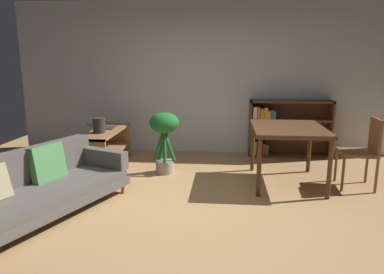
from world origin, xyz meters
TOP-DOWN VIEW (x-y plane):
  - ground_plane at (0.00, 0.00)m, footprint 8.16×8.16m
  - back_wall_panel at (0.00, 2.70)m, footprint 6.80×0.10m
  - fabric_couch at (-1.62, -0.21)m, footprint 1.47×2.06m
  - media_console at (-1.47, 1.57)m, footprint 0.42×1.32m
  - open_laptop at (-1.56, 1.73)m, footprint 0.42×0.30m
  - desk_speaker at (-1.49, 1.35)m, footprint 0.18×0.18m
  - potted_floor_plant at (-0.49, 1.33)m, footprint 0.44×0.44m
  - dining_table at (1.25, 1.03)m, footprint 0.94×1.19m
  - dining_chair_near at (2.22, 0.96)m, footprint 0.47×0.48m
  - bookshelf at (1.42, 2.52)m, footprint 1.41×0.31m

SIDE VIEW (x-z plane):
  - ground_plane at x=0.00m, z-range 0.00..0.00m
  - media_console at x=-1.47m, z-range -0.01..0.58m
  - fabric_couch at x=-1.62m, z-range -0.04..0.68m
  - bookshelf at x=1.42m, z-range 0.00..0.99m
  - dining_chair_near at x=2.22m, z-range 0.06..1.00m
  - open_laptop at x=-1.56m, z-range 0.57..0.66m
  - potted_floor_plant at x=-0.49m, z-range 0.16..1.08m
  - desk_speaker at x=-1.49m, z-range 0.59..0.82m
  - dining_table at x=1.25m, z-range 0.31..1.11m
  - back_wall_panel at x=0.00m, z-range 0.00..2.70m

